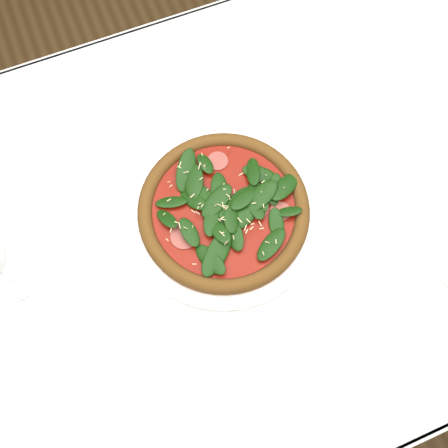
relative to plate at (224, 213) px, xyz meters
name	(u,v)px	position (x,y,z in m)	size (l,w,h in m)	color
ground	(226,306)	(0.01, 0.00, -0.76)	(6.00, 6.00, 0.00)	brown
dining_table	(228,235)	(0.01, 0.00, -0.11)	(1.21, 0.81, 0.75)	silver
plate	(224,213)	(0.00, 0.00, 0.00)	(0.31, 0.31, 0.01)	white
pizza	(224,209)	(0.00, 0.00, 0.02)	(0.27, 0.27, 0.03)	#985C24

